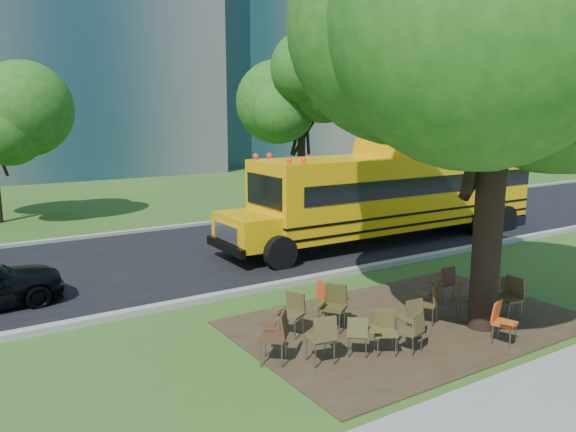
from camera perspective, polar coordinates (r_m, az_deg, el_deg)
ground at (r=11.76m, az=6.90°, el=-10.96°), size 160.00×160.00×0.00m
dirt_patch at (r=12.04m, az=12.19°, el=-10.53°), size 7.00×4.50×0.03m
asphalt_road at (r=17.46m, az=-7.79°, el=-3.73°), size 80.00×8.00×0.04m
kerb_near at (r=14.04m, az=-0.90°, el=-6.97°), size 80.00×0.25×0.14m
kerb_far at (r=21.16m, az=-12.45°, el=-1.23°), size 80.00×0.25×0.14m
building_right at (r=56.41m, az=1.39°, el=18.90°), size 30.00×16.00×25.00m
bg_tree_3 at (r=26.98m, az=1.39°, el=12.10°), size 5.60×5.60×7.84m
bg_tree_4 at (r=31.42m, az=14.86°, el=10.28°), size 5.00×5.00×6.85m
main_tree at (r=11.54m, az=20.98°, el=19.17°), size 7.20×7.20×9.77m
school_bus at (r=19.31m, az=11.02°, el=2.50°), size 11.77×2.75×2.87m
chair_0 at (r=9.79m, az=3.60°, el=-11.89°), size 0.66×0.54×0.91m
chair_1 at (r=10.16m, az=7.20°, el=-11.58°), size 0.67×0.53×0.78m
chair_2 at (r=10.48m, az=12.58°, el=-11.02°), size 0.54×0.57×0.79m
chair_3 at (r=10.35m, az=9.70°, el=-11.09°), size 0.69×0.55×0.82m
chair_4 at (r=11.06m, az=12.40°, el=-9.69°), size 0.56×0.49×0.84m
chair_5 at (r=11.31m, az=20.92°, el=-9.74°), size 0.56×0.62×0.82m
chair_6 at (r=12.60m, az=21.58°, el=-7.36°), size 0.55×0.64×0.94m
chair_7 at (r=13.08m, az=21.72°, el=-7.04°), size 0.68×0.56×0.83m
chair_8 at (r=9.84m, az=-1.15°, el=-11.65°), size 0.64×0.80×0.94m
chair_9 at (r=11.00m, az=0.35°, el=-9.47°), size 0.70×0.58×0.85m
chair_10 at (r=11.73m, az=4.02°, el=-8.23°), size 0.50×0.63×0.85m
chair_11 at (r=11.89m, az=14.21°, el=-8.22°), size 0.58×0.71×0.87m
chair_12 at (r=12.40m, az=17.49°, el=-7.62°), size 0.59×0.74×0.86m
chair_13 at (r=13.31m, az=15.66°, el=-6.28°), size 0.57×0.50×0.86m
chair_14 at (r=11.28m, az=4.58°, el=-8.74°), size 0.79×0.62×0.93m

